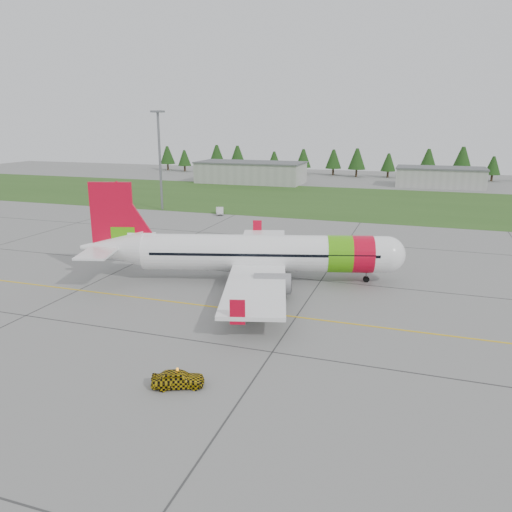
% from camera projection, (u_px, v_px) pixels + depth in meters
% --- Properties ---
extents(ground, '(320.00, 320.00, 0.00)m').
position_uv_depth(ground, '(163.00, 336.00, 43.78)').
color(ground, gray).
rests_on(ground, ground).
extents(aircraft, '(37.31, 35.18, 11.54)m').
position_uv_depth(aircraft, '(256.00, 253.00, 58.26)').
color(aircraft, white).
rests_on(aircraft, ground).
extents(follow_me_car, '(1.76, 1.88, 3.73)m').
position_uv_depth(follow_me_car, '(177.00, 363.00, 34.92)').
color(follow_me_car, gold).
rests_on(follow_me_car, ground).
extents(service_van, '(1.89, 1.85, 4.21)m').
position_uv_depth(service_van, '(220.00, 204.00, 100.87)').
color(service_van, silver).
rests_on(service_van, ground).
extents(grass_strip, '(320.00, 50.00, 0.03)m').
position_uv_depth(grass_strip, '(331.00, 201.00, 118.84)').
color(grass_strip, '#30561E').
rests_on(grass_strip, ground).
extents(taxi_guideline, '(120.00, 0.25, 0.02)m').
position_uv_depth(taxi_guideline, '(201.00, 305.00, 51.10)').
color(taxi_guideline, gold).
rests_on(taxi_guideline, ground).
extents(hangar_west, '(32.00, 14.00, 6.00)m').
position_uv_depth(hangar_west, '(251.00, 173.00, 152.89)').
color(hangar_west, '#A8A8A3').
rests_on(hangar_west, ground).
extents(hangar_east, '(24.00, 12.00, 5.20)m').
position_uv_depth(hangar_east, '(440.00, 178.00, 143.45)').
color(hangar_east, '#A8A8A3').
rests_on(hangar_east, ground).
extents(floodlight_mast, '(0.50, 0.50, 20.00)m').
position_uv_depth(floodlight_mast, '(160.00, 162.00, 104.08)').
color(floodlight_mast, slate).
rests_on(floodlight_mast, ground).
extents(treeline, '(160.00, 8.00, 10.00)m').
position_uv_depth(treeline, '(361.00, 162.00, 168.80)').
color(treeline, '#1C3F14').
rests_on(treeline, ground).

